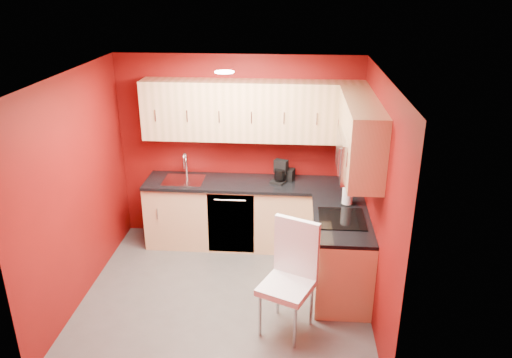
# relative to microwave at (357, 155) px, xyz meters

# --- Properties ---
(floor) EXTENTS (3.20, 3.20, 0.00)m
(floor) POSITION_rel_microwave_xyz_m (-1.39, -0.20, -1.66)
(floor) COLOR #504D4B
(floor) RESTS_ON ground
(ceiling) EXTENTS (3.20, 3.20, 0.00)m
(ceiling) POSITION_rel_microwave_xyz_m (-1.39, -0.20, 0.84)
(ceiling) COLOR white
(ceiling) RESTS_ON wall_back
(wall_back) EXTENTS (3.20, 0.00, 3.20)m
(wall_back) POSITION_rel_microwave_xyz_m (-1.39, 1.30, -0.41)
(wall_back) COLOR maroon
(wall_back) RESTS_ON floor
(wall_front) EXTENTS (3.20, 0.00, 3.20)m
(wall_front) POSITION_rel_microwave_xyz_m (-1.39, -1.70, -0.41)
(wall_front) COLOR maroon
(wall_front) RESTS_ON floor
(wall_left) EXTENTS (0.00, 3.00, 3.00)m
(wall_left) POSITION_rel_microwave_xyz_m (-2.99, -0.20, -0.41)
(wall_left) COLOR maroon
(wall_left) RESTS_ON floor
(wall_right) EXTENTS (0.00, 3.00, 3.00)m
(wall_right) POSITION_rel_microwave_xyz_m (0.21, -0.20, -0.41)
(wall_right) COLOR maroon
(wall_right) RESTS_ON floor
(base_cabinets_back) EXTENTS (2.80, 0.60, 0.87)m
(base_cabinets_back) POSITION_rel_microwave_xyz_m (-1.19, 1.00, -1.22)
(base_cabinets_back) COLOR tan
(base_cabinets_back) RESTS_ON floor
(base_cabinets_right) EXTENTS (0.60, 1.30, 0.87)m
(base_cabinets_right) POSITION_rel_microwave_xyz_m (-0.09, 0.05, -1.22)
(base_cabinets_right) COLOR tan
(base_cabinets_right) RESTS_ON floor
(countertop_back) EXTENTS (2.80, 0.63, 0.04)m
(countertop_back) POSITION_rel_microwave_xyz_m (-1.19, 0.99, -0.77)
(countertop_back) COLOR black
(countertop_back) RESTS_ON base_cabinets_back
(countertop_right) EXTENTS (0.63, 1.27, 0.04)m
(countertop_right) POSITION_rel_microwave_xyz_m (-0.11, 0.04, -0.77)
(countertop_right) COLOR black
(countertop_right) RESTS_ON base_cabinets_right
(upper_cabinets_back) EXTENTS (2.80, 0.35, 0.75)m
(upper_cabinets_back) POSITION_rel_microwave_xyz_m (-1.19, 1.13, 0.17)
(upper_cabinets_back) COLOR #DEAF7D
(upper_cabinets_back) RESTS_ON wall_back
(upper_cabinets_right) EXTENTS (0.35, 1.55, 0.75)m
(upper_cabinets_right) POSITION_rel_microwave_xyz_m (0.03, 0.24, 0.23)
(upper_cabinets_right) COLOR #DEAF7D
(upper_cabinets_right) RESTS_ON wall_right
(microwave) EXTENTS (0.42, 0.76, 0.42)m
(microwave) POSITION_rel_microwave_xyz_m (0.00, 0.00, 0.00)
(microwave) COLOR silver
(microwave) RESTS_ON upper_cabinets_right
(cooktop) EXTENTS (0.50, 0.55, 0.01)m
(cooktop) POSITION_rel_microwave_xyz_m (-0.11, 0.00, -0.74)
(cooktop) COLOR black
(cooktop) RESTS_ON countertop_right
(sink) EXTENTS (0.52, 0.42, 0.35)m
(sink) POSITION_rel_microwave_xyz_m (-2.09, 1.00, -0.72)
(sink) COLOR silver
(sink) RESTS_ON countertop_back
(dishwasher_front) EXTENTS (0.60, 0.02, 0.82)m
(dishwasher_front) POSITION_rel_microwave_xyz_m (-1.44, 0.71, -1.22)
(dishwasher_front) COLOR black
(dishwasher_front) RESTS_ON base_cabinets_back
(downlight) EXTENTS (0.20, 0.20, 0.01)m
(downlight) POSITION_rel_microwave_xyz_m (-1.39, 0.10, 0.82)
(downlight) COLOR white
(downlight) RESTS_ON ceiling
(coffee_maker) EXTENTS (0.25, 0.28, 0.29)m
(coffee_maker) POSITION_rel_microwave_xyz_m (-0.84, 1.01, -0.61)
(coffee_maker) COLOR black
(coffee_maker) RESTS_ON countertop_back
(napkin_holder) EXTENTS (0.18, 0.18, 0.15)m
(napkin_holder) POSITION_rel_microwave_xyz_m (-0.72, 1.10, -0.67)
(napkin_holder) COLOR black
(napkin_holder) RESTS_ON countertop_back
(paper_towel) EXTENTS (0.21, 0.21, 0.28)m
(paper_towel) POSITION_rel_microwave_xyz_m (-0.02, 0.40, -0.61)
(paper_towel) COLOR silver
(paper_towel) RESTS_ON countertop_right
(dining_chair) EXTENTS (0.64, 0.65, 1.18)m
(dining_chair) POSITION_rel_microwave_xyz_m (-0.69, -0.77, -1.07)
(dining_chair) COLOR white
(dining_chair) RESTS_ON floor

